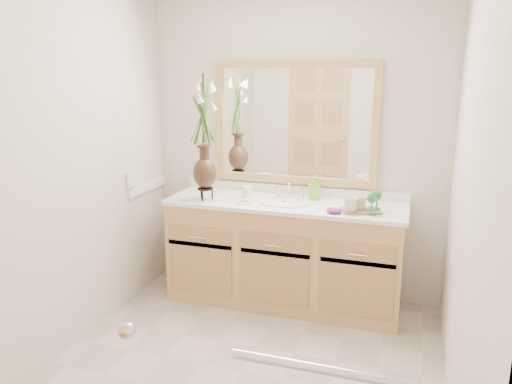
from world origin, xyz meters
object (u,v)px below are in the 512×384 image
(tumbler, at_px, (247,192))
(soap_bottle, at_px, (314,189))
(tray, at_px, (361,211))
(flower_vase, at_px, (204,122))

(tumbler, distance_m, soap_bottle, 0.53)
(tumbler, xyz_separation_m, tray, (0.90, -0.10, -0.04))
(flower_vase, relative_size, tumbler, 8.79)
(flower_vase, bearing_deg, soap_bottle, 18.81)
(soap_bottle, distance_m, tray, 0.47)
(soap_bottle, relative_size, tray, 0.62)
(tray, bearing_deg, tumbler, 153.80)
(flower_vase, height_order, tray, flower_vase)
(tumbler, distance_m, tray, 0.90)
(flower_vase, distance_m, tray, 1.34)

